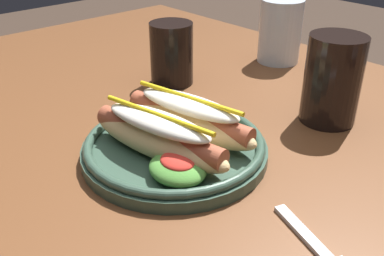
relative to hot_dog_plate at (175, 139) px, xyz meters
name	(u,v)px	position (x,y,z in m)	size (l,w,h in m)	color
dining_table	(241,197)	(0.03, 0.10, -0.12)	(1.43, 0.84, 0.74)	brown
hot_dog_plate	(175,139)	(0.00, 0.00, 0.00)	(0.24, 0.24, 0.08)	#334C3D
fork	(321,251)	(0.22, -0.01, -0.02)	(0.12, 0.06, 0.00)	silver
soda_cup	(332,80)	(0.07, 0.24, 0.04)	(0.08, 0.08, 0.13)	black
water_cup	(280,31)	(-0.14, 0.39, 0.03)	(0.08, 0.08, 0.12)	silver
extra_cup	(172,54)	(-0.19, 0.16, 0.03)	(0.07, 0.07, 0.11)	black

